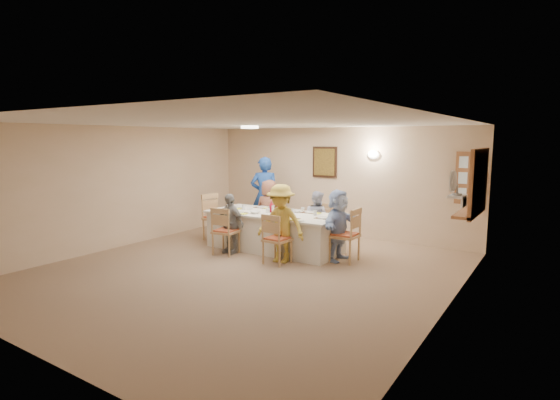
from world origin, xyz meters
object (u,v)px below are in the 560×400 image
Objects in this scene: chair_back_left at (272,217)px; diner_front_left at (230,223)px; dining_table at (274,231)px; condiment_ketchup at (271,207)px; diner_right_end at (338,225)px; chair_front_left at (226,230)px; caregiver at (265,196)px; chair_back_right at (319,225)px; serving_hatch at (479,182)px; desk_fan at (455,186)px; diner_back_left at (269,210)px; chair_right_end at (345,234)px; diner_back_right at (317,219)px; diner_front_right at (281,224)px; chair_front_right at (277,238)px; chair_left_end at (216,217)px.

diner_front_left is at bearing -89.66° from chair_back_left.
dining_table is 0.51m from condiment_ketchup.
diner_front_left is 0.89× the size of diner_right_end.
caregiver is at bearing -84.77° from chair_front_left.
chair_back_left is 1.20m from chair_back_right.
serving_hatch is 3.89m from dining_table.
desk_fan reaches higher than condiment_ketchup.
diner_back_left is at bearing 131.42° from dining_table.
serving_hatch reaches higher than diner_back_left.
dining_table is 1.52× the size of caregiver.
chair_right_end is at bearing -167.36° from chair_front_left.
desk_fan is 0.26× the size of diner_back_right.
chair_front_left is (-4.11, -0.34, -1.08)m from desk_fan.
serving_hatch is at bearing 172.94° from diner_back_left.
desk_fan is 4.36m from diner_back_left.
desk_fan is 3.03m from diner_front_right.
diner_back_left is at bearing 164.45° from desk_fan.
diner_back_left reaches higher than diner_back_right.
condiment_ketchup is (-0.09, 0.03, 0.50)m from dining_table.
serving_hatch is at bearing -66.19° from diner_right_end.
diner_right_end is at bearing 23.01° from diner_front_left.
diner_front_left is at bearing -159.63° from serving_hatch.
desk_fan reaches higher than diner_back_left.
diner_front_right is at bearing -50.62° from chair_back_left.
diner_back_right reaches higher than dining_table.
caregiver is at bearing 160.51° from desk_fan.
dining_table is 2.84× the size of chair_back_left.
serving_hatch is at bearing 24.77° from diner_front_left.
diner_back_right is at bearing -87.27° from chair_front_right.
chair_back_left is at bearing -110.30° from chair_right_end.
diner_front_left is at bearing -130.62° from chair_back_right.
chair_back_left is 1.00m from condiment_ketchup.
dining_table is 1.00m from chair_back_right.
dining_table is 1.55m from chair_right_end.
chair_left_end is at bearing -178.96° from condiment_ketchup.
chair_back_right is at bearing 47.56° from diner_right_end.
chair_back_left is 0.22m from diner_back_left.
diner_front_right is (0.00, -1.36, 0.13)m from diner_back_right.
chair_back_right is 0.86× the size of chair_left_end.
chair_back_left is 1.06× the size of chair_front_right.
serving_hatch is at bearing 145.00° from caregiver.
diner_right_end is 2.74m from caregiver.
diner_front_right is 1.08× the size of diner_right_end.
chair_back_left is 4.19× the size of condiment_ketchup.
caregiver is at bearing -47.04° from chair_front_right.
chair_front_left is (0.00, -1.60, -0.02)m from chair_back_left.
diner_front_left is (-1.20, 0.12, 0.13)m from chair_front_right.
desk_fan is 2.32m from diner_right_end.
dining_table is 1.45m from diner_right_end.
chair_front_left is at bearing -121.54° from condiment_ketchup.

